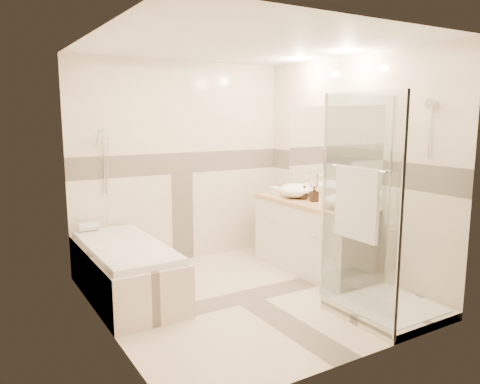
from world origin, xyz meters
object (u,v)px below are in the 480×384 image
bathtub (126,267)px  vessel_sink_far (340,201)px  amenity_bottle_b (304,193)px  shower_enclosure (376,262)px  amenity_bottle_a (314,194)px  vessel_sink_near (296,190)px  vanity (311,236)px

bathtub → vessel_sink_far: bearing=-21.5°
vessel_sink_far → amenity_bottle_b: bearing=90.0°
shower_enclosure → amenity_bottle_a: 1.32m
bathtub → amenity_bottle_b: bearing=-5.8°
bathtub → vessel_sink_near: size_ratio=3.89×
amenity_bottle_b → shower_enclosure: bearing=-101.0°
vessel_sink_near → vessel_sink_far: vessel_sink_near is taller
shower_enclosure → vanity: bearing=77.0°
vanity → amenity_bottle_b: amenity_bottle_b is taller
bathtub → amenity_bottle_b: amenity_bottle_b is taller
bathtub → vanity: bearing=-9.2°
vanity → vessel_sink_far: bearing=-92.3°
amenity_bottle_b → vanity: bearing=-81.4°
shower_enclosure → vessel_sink_near: size_ratio=4.66×
vessel_sink_near → amenity_bottle_b: size_ratio=2.71×
vessel_sink_near → amenity_bottle_b: vessel_sink_near is taller
amenity_bottle_a → amenity_bottle_b: 0.18m
vessel_sink_near → bathtub: bearing=178.5°
vessel_sink_near → amenity_bottle_b: bearing=-90.0°
amenity_bottle_b → vessel_sink_far: bearing=-90.0°
bathtub → shower_enclosure: bearing=-41.1°
amenity_bottle_a → shower_enclosure: bearing=-102.6°
vessel_sink_far → amenity_bottle_a: amenity_bottle_a is taller
vanity → vessel_sink_near: (-0.02, 0.30, 0.51)m
vanity → vessel_sink_far: size_ratio=4.29×
amenity_bottle_b → bathtub: bearing=174.2°
vessel_sink_near → amenity_bottle_a: (0.00, -0.35, 0.00)m
bathtub → vessel_sink_far: vessel_sink_far is taller
vanity → shower_enclosure: (-0.29, -1.27, 0.08)m
vanity → amenity_bottle_a: bearing=-111.5°
bathtub → amenity_bottle_a: size_ratio=9.52×
bathtub → vessel_sink_far: size_ratio=4.50×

